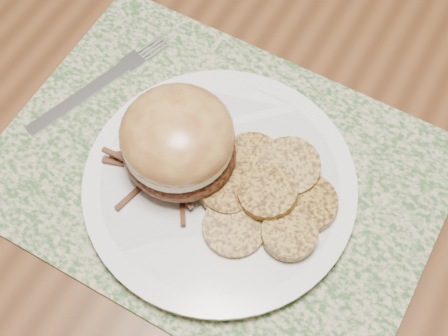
# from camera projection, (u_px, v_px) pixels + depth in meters

# --- Properties ---
(ground) EXTENTS (3.50, 3.50, 0.00)m
(ground) POSITION_uv_depth(u_px,v_px,m) (210.00, 251.00, 1.40)
(ground) COLOR brown
(ground) RESTS_ON ground
(dining_table) EXTENTS (1.50, 0.90, 0.75)m
(dining_table) POSITION_uv_depth(u_px,v_px,m) (200.00, 73.00, 0.81)
(dining_table) COLOR brown
(dining_table) RESTS_ON ground
(placemat) EXTENTS (0.45, 0.33, 0.00)m
(placemat) POSITION_uv_depth(u_px,v_px,m) (217.00, 174.00, 0.65)
(placemat) COLOR #345A2E
(placemat) RESTS_ON dining_table
(dinner_plate) EXTENTS (0.26, 0.26, 0.02)m
(dinner_plate) POSITION_uv_depth(u_px,v_px,m) (220.00, 185.00, 0.63)
(dinner_plate) COLOR white
(dinner_plate) RESTS_ON placemat
(pork_sandwich) EXTENTS (0.11, 0.11, 0.09)m
(pork_sandwich) POSITION_uv_depth(u_px,v_px,m) (178.00, 142.00, 0.60)
(pork_sandwich) COLOR black
(pork_sandwich) RESTS_ON dinner_plate
(roasted_potatoes) EXTENTS (0.15, 0.16, 0.03)m
(roasted_potatoes) POSITION_uv_depth(u_px,v_px,m) (267.00, 194.00, 0.61)
(roasted_potatoes) COLOR olive
(roasted_potatoes) RESTS_ON dinner_plate
(fork) EXTENTS (0.08, 0.18, 0.00)m
(fork) POSITION_uv_depth(u_px,v_px,m) (100.00, 84.00, 0.70)
(fork) COLOR silver
(fork) RESTS_ON placemat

